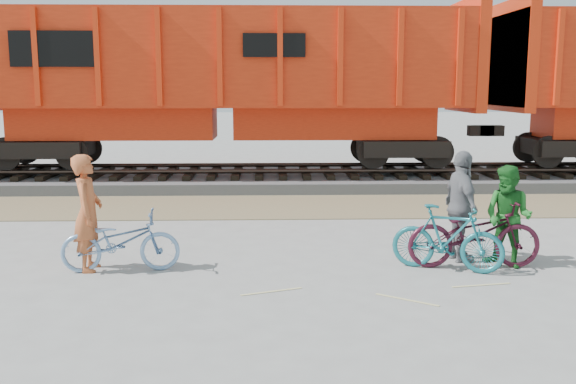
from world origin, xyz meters
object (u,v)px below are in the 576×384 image
at_px(bicycle_blue, 120,241).
at_px(bicycle_maroon, 474,234).
at_px(hopper_car_center, 224,79).
at_px(person_man, 508,217).
at_px(person_solo, 88,213).
at_px(bicycle_teal, 448,238).
at_px(person_woman, 461,206).

xyz_separation_m(bicycle_blue, bicycle_maroon, (5.47, 0.06, 0.07)).
distance_m(hopper_car_center, bicycle_blue, 9.15).
xyz_separation_m(hopper_car_center, person_man, (4.99, -8.63, -2.21)).
bearing_deg(bicycle_blue, bicycle_maroon, -94.71).
bearing_deg(person_solo, hopper_car_center, -14.97).
xyz_separation_m(bicycle_teal, person_man, (1.00, 0.20, 0.29)).
xyz_separation_m(hopper_car_center, bicycle_blue, (-1.02, -8.73, -2.54)).
relative_size(person_solo, person_woman, 1.00).
relative_size(person_man, person_woman, 0.89).
bearing_deg(bicycle_teal, hopper_car_center, 47.70).
bearing_deg(hopper_car_center, person_woman, -62.27).
bearing_deg(bicycle_maroon, hopper_car_center, 28.53).
bearing_deg(bicycle_blue, person_man, -94.40).
bearing_deg(bicycle_teal, bicycle_maroon, -47.22).
bearing_deg(person_solo, bicycle_teal, -97.13).
bearing_deg(person_man, bicycle_teal, -122.56).
bearing_deg(person_woman, bicycle_maroon, -172.68).
xyz_separation_m(bicycle_maroon, person_solo, (-5.97, 0.04, 0.36)).
height_order(hopper_car_center, person_man, hopper_car_center).
xyz_separation_m(person_solo, person_man, (6.51, -0.01, -0.10)).
bearing_deg(person_woman, person_man, -126.22).
distance_m(person_man, person_woman, 0.74).
xyz_separation_m(bicycle_maroon, person_woman, (-0.10, 0.40, 0.36)).
bearing_deg(bicycle_maroon, person_woman, 15.41).
height_order(hopper_car_center, bicycle_blue, hopper_car_center).
height_order(bicycle_teal, person_woman, person_woman).
relative_size(hopper_car_center, bicycle_teal, 8.21).
bearing_deg(bicycle_blue, person_woman, -90.44).
distance_m(bicycle_maroon, person_man, 0.60).
xyz_separation_m(bicycle_blue, bicycle_teal, (5.01, -0.11, 0.04)).
xyz_separation_m(bicycle_teal, person_solo, (-5.51, 0.21, 0.39)).
height_order(bicycle_blue, bicycle_maroon, bicycle_maroon).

